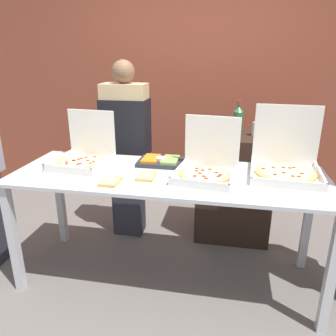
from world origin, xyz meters
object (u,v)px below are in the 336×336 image
(veggie_tray, at_px, (161,161))
(soda_bottle, at_px, (238,120))
(pizza_box_far_right, at_px, (285,163))
(pizza_box_near_right, at_px, (207,167))
(soda_can_silver, at_px, (256,129))
(soda_can_colored, at_px, (228,125))
(paper_plate_front_center, at_px, (146,177))
(pizza_box_near_left, at_px, (84,155))
(paper_plate_front_right, at_px, (110,182))
(person_server_vest, at_px, (126,142))

(veggie_tray, xyz_separation_m, soda_bottle, (0.59, 0.62, 0.23))
(veggie_tray, bearing_deg, pizza_box_far_right, -3.21)
(pizza_box_near_right, height_order, soda_can_silver, pizza_box_near_right)
(soda_bottle, xyz_separation_m, soda_can_colored, (-0.09, 0.09, -0.07))
(paper_plate_front_center, distance_m, soda_can_colored, 1.19)
(pizza_box_far_right, distance_m, soda_bottle, 0.77)
(pizza_box_near_right, xyz_separation_m, paper_plate_front_center, (-0.41, -0.13, -0.06))
(pizza_box_near_right, relative_size, veggie_tray, 1.36)
(pizza_box_near_left, bearing_deg, paper_plate_front_center, -16.74)
(pizza_box_near_right, relative_size, paper_plate_front_right, 2.00)
(pizza_box_near_right, bearing_deg, person_server_vest, 149.53)
(paper_plate_front_center, relative_size, soda_can_colored, 1.87)
(pizza_box_near_right, height_order, person_server_vest, person_server_vest)
(soda_can_silver, bearing_deg, soda_bottle, 164.68)
(veggie_tray, distance_m, soda_can_colored, 0.88)
(soda_can_silver, bearing_deg, pizza_box_near_left, -152.89)
(pizza_box_far_right, relative_size, soda_can_colored, 4.22)
(soda_can_silver, bearing_deg, soda_can_colored, 151.83)
(soda_can_silver, distance_m, person_server_vest, 1.18)
(pizza_box_far_right, bearing_deg, paper_plate_front_center, -159.63)
(pizza_box_near_right, height_order, paper_plate_front_right, pizza_box_near_right)
(pizza_box_near_left, height_order, paper_plate_front_right, pizza_box_near_left)
(paper_plate_front_right, bearing_deg, pizza_box_near_left, 134.12)
(pizza_box_far_right, height_order, pizza_box_near_right, pizza_box_far_right)
(pizza_box_near_left, relative_size, pizza_box_near_right, 0.95)
(veggie_tray, bearing_deg, pizza_box_near_right, -28.93)
(paper_plate_front_right, distance_m, soda_bottle, 1.40)
(pizza_box_far_right, distance_m, paper_plate_front_right, 1.25)
(veggie_tray, distance_m, person_server_vest, 0.58)
(paper_plate_front_center, bearing_deg, pizza_box_near_left, 158.45)
(paper_plate_front_center, height_order, soda_can_silver, soda_can_silver)
(pizza_box_near_right, xyz_separation_m, paper_plate_front_right, (-0.62, -0.27, -0.06))
(pizza_box_far_right, xyz_separation_m, soda_can_colored, (-0.43, 0.76, 0.10))
(paper_plate_front_center, height_order, veggie_tray, veggie_tray)
(paper_plate_front_right, distance_m, person_server_vest, 0.90)
(paper_plate_front_center, bearing_deg, paper_plate_front_right, -146.74)
(pizza_box_near_left, distance_m, soda_can_silver, 1.52)
(pizza_box_far_right, bearing_deg, pizza_box_near_right, -160.29)
(pizza_box_near_right, xyz_separation_m, soda_bottle, (0.21, 0.83, 0.18))
(soda_can_colored, bearing_deg, soda_can_silver, -28.17)
(soda_can_colored, bearing_deg, paper_plate_front_center, -116.86)
(pizza_box_near_left, bearing_deg, pizza_box_far_right, 7.10)
(paper_plate_front_right, xyz_separation_m, person_server_vest, (-0.17, 0.88, 0.04))
(pizza_box_near_left, bearing_deg, paper_plate_front_right, -41.08)
(person_server_vest, bearing_deg, pizza_box_far_right, 161.08)
(pizza_box_far_right, height_order, soda_can_colored, pizza_box_far_right)
(soda_bottle, bearing_deg, paper_plate_front_right, -127.28)
(soda_can_silver, relative_size, soda_can_colored, 1.00)
(veggie_tray, bearing_deg, soda_can_colored, 54.83)
(soda_can_silver, xyz_separation_m, soda_can_colored, (-0.25, 0.13, 0.00))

